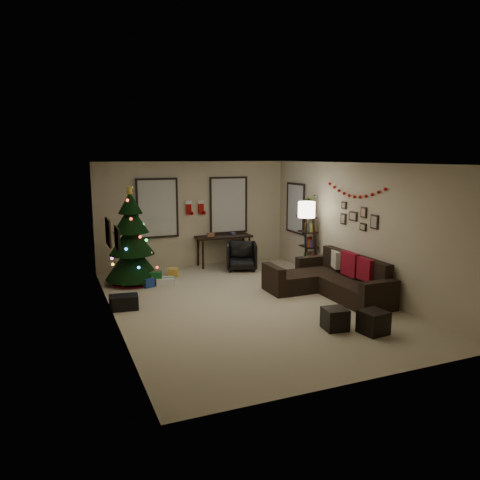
% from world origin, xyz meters
% --- Properties ---
extents(floor, '(7.00, 7.00, 0.00)m').
position_xyz_m(floor, '(0.00, 0.00, 0.00)').
color(floor, tan).
rests_on(floor, ground).
extents(ceiling, '(7.00, 7.00, 0.00)m').
position_xyz_m(ceiling, '(0.00, 0.00, 2.70)').
color(ceiling, white).
rests_on(ceiling, floor).
extents(wall_back, '(5.00, 0.00, 5.00)m').
position_xyz_m(wall_back, '(0.00, 3.50, 1.35)').
color(wall_back, '#C2B393').
rests_on(wall_back, floor).
extents(wall_front, '(5.00, 0.00, 5.00)m').
position_xyz_m(wall_front, '(0.00, -3.50, 1.35)').
color(wall_front, '#C2B393').
rests_on(wall_front, floor).
extents(wall_left, '(0.00, 7.00, 7.00)m').
position_xyz_m(wall_left, '(-2.50, 0.00, 1.35)').
color(wall_left, '#C2B393').
rests_on(wall_left, floor).
extents(wall_right, '(0.00, 7.00, 7.00)m').
position_xyz_m(wall_right, '(2.50, 0.00, 1.35)').
color(wall_right, '#C2B393').
rests_on(wall_right, floor).
extents(window_back_left, '(1.05, 0.06, 1.50)m').
position_xyz_m(window_back_left, '(-0.95, 3.47, 1.55)').
color(window_back_left, '#728CB2').
rests_on(window_back_left, wall_back).
extents(window_back_right, '(1.05, 0.06, 1.50)m').
position_xyz_m(window_back_right, '(0.95, 3.47, 1.55)').
color(window_back_right, '#728CB2').
rests_on(window_back_right, wall_back).
extents(window_right_wall, '(0.06, 0.90, 1.30)m').
position_xyz_m(window_right_wall, '(2.47, 2.55, 1.50)').
color(window_right_wall, '#728CB2').
rests_on(window_right_wall, wall_right).
extents(christmas_tree, '(1.21, 1.21, 2.26)m').
position_xyz_m(christmas_tree, '(-1.79, 2.34, 0.93)').
color(christmas_tree, black).
rests_on(christmas_tree, floor).
extents(presents, '(1.50, 1.01, 0.30)m').
position_xyz_m(presents, '(-1.49, 2.21, 0.12)').
color(presents, '#14591E').
rests_on(presents, floor).
extents(sofa, '(1.73, 2.53, 0.83)m').
position_xyz_m(sofa, '(1.86, -0.08, 0.27)').
color(sofa, black).
rests_on(sofa, floor).
extents(pillow_red_a, '(0.14, 0.44, 0.44)m').
position_xyz_m(pillow_red_a, '(2.21, -0.74, 0.64)').
color(pillow_red_a, maroon).
rests_on(pillow_red_a, sofa).
extents(pillow_red_b, '(0.14, 0.49, 0.49)m').
position_xyz_m(pillow_red_b, '(2.21, -0.24, 0.64)').
color(pillow_red_b, maroon).
rests_on(pillow_red_b, sofa).
extents(pillow_cream, '(0.22, 0.38, 0.37)m').
position_xyz_m(pillow_cream, '(2.21, 0.29, 0.63)').
color(pillow_cream, '#C0B79C').
rests_on(pillow_cream, sofa).
extents(ottoman_near, '(0.42, 0.42, 0.36)m').
position_xyz_m(ottoman_near, '(0.81, -1.82, 0.18)').
color(ottoman_near, black).
rests_on(ottoman_near, floor).
extents(ottoman_far, '(0.44, 0.44, 0.37)m').
position_xyz_m(ottoman_far, '(1.27, -2.21, 0.19)').
color(ottoman_far, black).
rests_on(ottoman_far, floor).
extents(desk, '(1.46, 0.52, 0.79)m').
position_xyz_m(desk, '(0.72, 3.22, 0.69)').
color(desk, black).
rests_on(desk, floor).
extents(desk_chair, '(0.86, 0.83, 0.70)m').
position_xyz_m(desk_chair, '(0.95, 2.57, 0.35)').
color(desk_chair, black).
rests_on(desk_chair, floor).
extents(bookshelf, '(0.30, 0.49, 1.64)m').
position_xyz_m(bookshelf, '(2.30, 1.55, 0.79)').
color(bookshelf, black).
rests_on(bookshelf, floor).
extents(potted_plant, '(0.51, 0.47, 0.49)m').
position_xyz_m(potted_plant, '(2.30, 1.53, 1.81)').
color(potted_plant, '#4C4C4C').
rests_on(potted_plant, bookshelf).
extents(floor_lamp, '(0.38, 0.38, 1.82)m').
position_xyz_m(floor_lamp, '(1.95, 1.13, 1.52)').
color(floor_lamp, black).
rests_on(floor_lamp, floor).
extents(art_map, '(0.04, 0.60, 0.50)m').
position_xyz_m(art_map, '(-2.48, 0.67, 1.46)').
color(art_map, black).
rests_on(art_map, wall_left).
extents(art_abstract, '(0.04, 0.45, 0.35)m').
position_xyz_m(art_abstract, '(-2.48, -0.52, 1.55)').
color(art_abstract, black).
rests_on(art_abstract, wall_left).
extents(gallery, '(0.03, 1.25, 0.54)m').
position_xyz_m(gallery, '(2.48, -0.07, 1.57)').
color(gallery, black).
rests_on(gallery, wall_right).
extents(garland, '(0.08, 1.90, 0.30)m').
position_xyz_m(garland, '(2.45, 0.04, 2.11)').
color(garland, '#A5140C').
rests_on(garland, wall_right).
extents(stocking_left, '(0.20, 0.05, 0.36)m').
position_xyz_m(stocking_left, '(-0.14, 3.44, 1.54)').
color(stocking_left, '#990F0C').
rests_on(stocking_left, wall_back).
extents(stocking_right, '(0.20, 0.05, 0.36)m').
position_xyz_m(stocking_right, '(0.19, 3.45, 1.53)').
color(stocking_right, '#990F0C').
rests_on(stocking_right, wall_back).
extents(storage_bin, '(0.57, 0.41, 0.26)m').
position_xyz_m(storage_bin, '(-2.27, 0.56, 0.13)').
color(storage_bin, black).
rests_on(storage_bin, floor).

